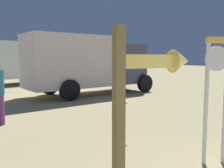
% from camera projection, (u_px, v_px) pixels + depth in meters
% --- Properties ---
extents(standing_clock, '(0.44, 0.25, 2.19)m').
position_uv_depth(standing_clock, '(216.00, 87.00, 4.26)').
color(standing_clock, silver).
rests_on(standing_clock, ground_plane).
extents(arrow_sign, '(0.92, 0.28, 2.17)m').
position_uv_depth(arrow_sign, '(145.00, 100.00, 2.56)').
color(arrow_sign, olive).
rests_on(arrow_sign, ground_plane).
extents(box_truck_near, '(6.55, 2.93, 2.86)m').
position_uv_depth(box_truck_near, '(87.00, 63.00, 12.25)').
color(box_truck_near, silver).
rests_on(box_truck_near, ground_plane).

